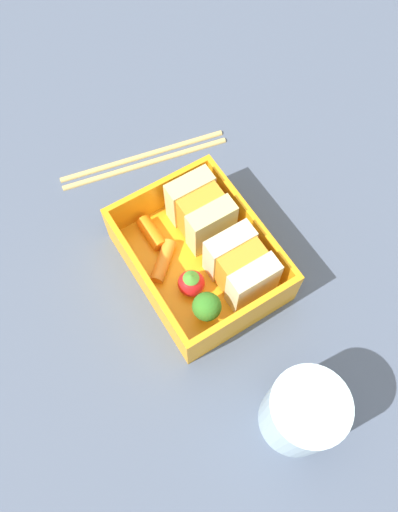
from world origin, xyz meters
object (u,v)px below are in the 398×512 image
at_px(chopstick_pair, 144,158).
at_px(drinking_glass, 302,413).
at_px(broccoli_floret, 207,307).
at_px(carrot_stick_far_left, 152,233).
at_px(carrot_stick_left, 163,261).
at_px(sandwich_center_left, 241,267).
at_px(sandwich_left, 201,211).
at_px(strawberry_far_left, 191,283).

xyz_separation_m(chopstick_pair, drinking_glass, (0.33, -0.03, 0.04)).
bearing_deg(broccoli_floret, carrot_stick_far_left, -179.01).
distance_m(carrot_stick_far_left, broccoli_floret, 0.11).
xyz_separation_m(carrot_stick_left, chopstick_pair, (-0.14, 0.05, -0.02)).
bearing_deg(sandwich_center_left, sandwich_left, 180.00).
bearing_deg(broccoli_floret, chopstick_pair, 168.18).
distance_m(broccoli_floret, chopstick_pair, 0.21).
relative_size(sandwich_center_left, carrot_stick_far_left, 1.62).
xyz_separation_m(sandwich_center_left, drinking_glass, (0.14, -0.03, 0.00)).
relative_size(sandwich_left, drinking_glass, 0.74).
bearing_deg(drinking_glass, chopstick_pair, 175.56).
bearing_deg(sandwich_left, sandwich_center_left, 0.00).
height_order(broccoli_floret, chopstick_pair, broccoli_floret).
height_order(carrot_stick_left, broccoli_floret, broccoli_floret).
xyz_separation_m(carrot_stick_far_left, carrot_stick_left, (0.03, -0.01, -0.00)).
xyz_separation_m(sandwich_left, drinking_glass, (0.22, -0.03, 0.00)).
bearing_deg(strawberry_far_left, carrot_stick_far_left, -176.52).
xyz_separation_m(carrot_stick_left, strawberry_far_left, (0.04, 0.01, 0.01)).
xyz_separation_m(sandwich_center_left, carrot_stick_left, (-0.06, -0.06, -0.02)).
xyz_separation_m(carrot_stick_far_left, strawberry_far_left, (0.07, 0.00, 0.01)).
xyz_separation_m(sandwich_center_left, carrot_stick_far_left, (-0.09, -0.05, -0.02)).
relative_size(sandwich_left, carrot_stick_far_left, 1.62).
distance_m(strawberry_far_left, broccoli_floret, 0.03).
distance_m(sandwich_center_left, drinking_glass, 0.15).
bearing_deg(drinking_glass, carrot_stick_far_left, -175.27).
relative_size(strawberry_far_left, drinking_glass, 0.40).
bearing_deg(drinking_glass, strawberry_far_left, -174.69).
relative_size(broccoli_floret, chopstick_pair, 0.21).
xyz_separation_m(strawberry_far_left, chopstick_pair, (-0.17, 0.04, -0.02)).
height_order(carrot_stick_left, strawberry_far_left, strawberry_far_left).
bearing_deg(sandwich_left, drinking_glass, -8.53).
relative_size(sandwich_left, broccoli_floret, 1.49).
distance_m(carrot_stick_far_left, carrot_stick_left, 0.04).
bearing_deg(carrot_stick_left, sandwich_left, 108.71).
height_order(carrot_stick_far_left, carrot_stick_left, carrot_stick_far_left).
height_order(sandwich_center_left, carrot_stick_left, sandwich_center_left).
bearing_deg(drinking_glass, sandwich_left, 171.47).
height_order(sandwich_center_left, drinking_glass, drinking_glass).
distance_m(carrot_stick_left, drinking_glass, 0.20).
bearing_deg(strawberry_far_left, drinking_glass, 5.31).
xyz_separation_m(sandwich_left, broccoli_floret, (0.09, -0.05, -0.00)).
xyz_separation_m(strawberry_far_left, broccoli_floret, (0.03, -0.00, 0.01)).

